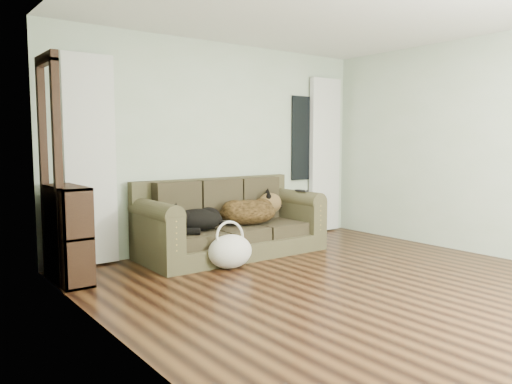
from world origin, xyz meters
TOP-DOWN VIEW (x-y plane):
  - floor at (0.00, 0.00)m, footprint 5.00×5.00m
  - wall_back at (0.00, 2.50)m, footprint 4.50×0.04m
  - wall_left at (-2.25, 0.00)m, footprint 0.04×5.00m
  - wall_right at (2.25, 0.00)m, footprint 0.04×5.00m
  - curtain_left at (-1.70, 2.42)m, footprint 0.55×0.08m
  - curtain_right at (1.80, 2.42)m, footprint 0.55×0.08m
  - window_pane at (1.45, 2.47)m, footprint 0.50×0.03m
  - door_casing at (-2.20, 2.05)m, footprint 0.07×0.60m
  - sofa at (-0.16, 1.97)m, footprint 2.22×0.96m
  - dog_black_lab at (-0.71, 1.94)m, footprint 0.67×0.53m
  - dog_shepherd at (0.10, 1.96)m, footprint 0.85×0.68m
  - tv_remote at (0.79, 1.81)m, footprint 0.07×0.17m
  - tote_bag at (-0.56, 1.45)m, footprint 0.61×0.55m
  - bookshelf at (-2.09, 1.97)m, footprint 0.36×0.77m

SIDE VIEW (x-z plane):
  - floor at x=0.00m, z-range 0.00..0.00m
  - tote_bag at x=-0.56m, z-range -0.02..0.34m
  - sofa at x=-0.16m, z-range 0.00..0.90m
  - dog_black_lab at x=-0.71m, z-range 0.35..0.61m
  - dog_shepherd at x=0.10m, z-range 0.32..0.66m
  - bookshelf at x=-2.09m, z-range 0.03..0.97m
  - tv_remote at x=0.79m, z-range 0.72..0.74m
  - door_casing at x=-2.20m, z-range 0.00..2.10m
  - curtain_left at x=-1.70m, z-range 0.02..2.27m
  - curtain_right at x=1.80m, z-range 0.02..2.27m
  - wall_back at x=0.00m, z-range 0.00..2.60m
  - wall_left at x=-2.25m, z-range 0.00..2.60m
  - wall_right at x=2.25m, z-range 0.00..2.60m
  - window_pane at x=1.45m, z-range 0.80..2.00m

